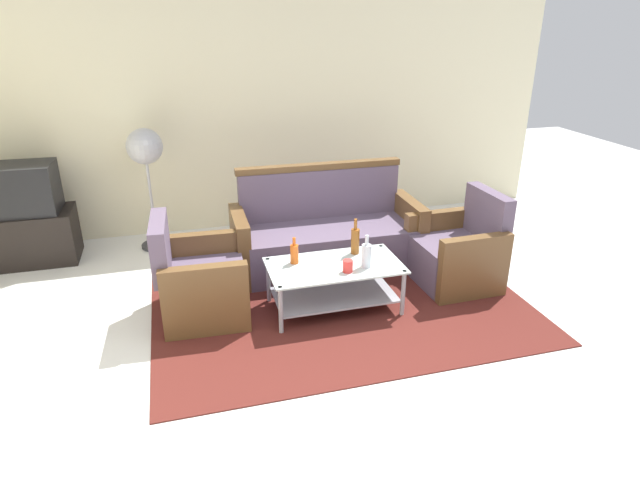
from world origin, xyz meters
The scene contains 14 objects.
ground_plane centered at (0.00, 0.00, 0.00)m, with size 14.00×14.00×0.00m, color white.
wall_back centered at (0.00, 3.06, 1.40)m, with size 6.52×0.12×2.80m.
rug centered at (0.09, 0.92, 0.01)m, with size 3.14×2.28×0.01m, color #511E19.
couch centered at (0.19, 1.66, 0.32)m, with size 1.81×0.77×0.96m.
armchair_left centered at (-1.07, 1.04, 0.29)m, with size 0.73×0.79×0.85m.
armchair_right centered at (1.25, 1.00, 0.29)m, with size 0.72×0.78×0.85m.
coffee_table centered at (0.02, 0.83, 0.27)m, with size 1.10×0.60×0.40m.
bottle_orange centered at (-0.29, 0.96, 0.50)m, with size 0.07×0.07×0.23m.
bottle_clear centered at (0.25, 0.73, 0.52)m, with size 0.08×0.08×0.28m.
bottle_brown centered at (0.25, 1.01, 0.53)m, with size 0.07×0.07×0.32m.
cup centered at (0.08, 0.68, 0.46)m, with size 0.08×0.08×0.10m, color red.
tv_stand centered at (-2.59, 2.55, 0.26)m, with size 0.80×0.50×0.52m, color black.
television centered at (-2.59, 2.55, 0.76)m, with size 0.61×0.46×0.48m.
pedestal_fan centered at (-1.43, 2.60, 1.01)m, with size 0.36×0.36×1.27m.
Camera 1 is at (-1.17, -3.00, 2.34)m, focal length 30.39 mm.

